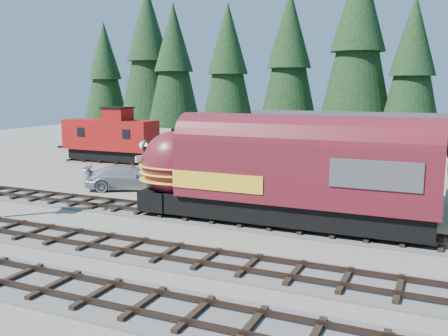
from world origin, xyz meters
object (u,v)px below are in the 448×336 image
at_px(locomotive, 270,177).
at_px(pickup_truck_a, 204,178).
at_px(pickup_truck_b, 128,177).
at_px(caboose, 111,137).
at_px(depot, 336,153).

distance_m(locomotive, pickup_truck_a, 9.25).
bearing_deg(pickup_truck_b, locomotive, -141.09).
bearing_deg(caboose, pickup_truck_a, -30.37).
distance_m(locomotive, caboose, 24.45).
xyz_separation_m(depot, pickup_truck_b, (-13.52, -1.93, -2.15)).
bearing_deg(locomotive, pickup_truck_b, 158.58).
xyz_separation_m(caboose, pickup_truck_b, (8.39, -9.43, -1.52)).
relative_size(pickup_truck_a, pickup_truck_b, 1.14).
relative_size(depot, locomotive, 0.83).
bearing_deg(caboose, locomotive, -34.94).
xyz_separation_m(locomotive, pickup_truck_a, (-6.70, 6.18, -1.57)).
bearing_deg(pickup_truck_b, caboose, 11.99).
height_order(depot, locomotive, depot).
height_order(depot, pickup_truck_a, depot).
bearing_deg(pickup_truck_b, depot, -111.56).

